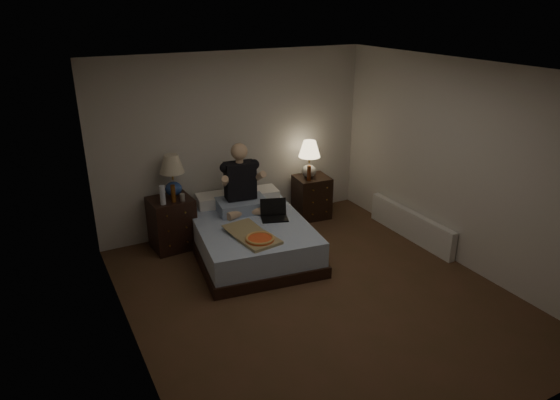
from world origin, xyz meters
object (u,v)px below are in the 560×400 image
lamp_right (309,159)px  lamp_left (173,175)px  bed (251,237)px  beer_bottle_left (173,194)px  nightstand_right (312,197)px  soda_can (182,197)px  water_bottle (163,195)px  person (241,178)px  beer_bottle_right (309,173)px  nightstand_left (172,223)px  radiator (411,225)px  pizza_box (260,239)px  laptop (274,211)px

lamp_right → lamp_left: bearing=178.3°
bed → beer_bottle_left: 1.15m
nightstand_right → soda_can: size_ratio=6.42×
lamp_left → water_bottle: bearing=-131.7°
lamp_right → person: bearing=-165.8°
beer_bottle_right → nightstand_left: bearing=177.2°
water_bottle → person: 1.04m
beer_bottle_left → soda_can: bearing=-12.4°
lamp_left → water_bottle: lamp_left is taller
nightstand_right → radiator: 1.54m
bed → beer_bottle_left: (-0.84, 0.52, 0.59)m
lamp_left → water_bottle: 0.35m
person → water_bottle: bearing=179.7°
beer_bottle_right → lamp_right: bearing=58.9°
bed → soda_can: size_ratio=18.38×
beer_bottle_right → person: bearing=-171.1°
person → nightstand_right: bearing=20.0°
person → beer_bottle_left: bearing=177.6°
lamp_right → pizza_box: 1.97m
beer_bottle_right → pizza_box: (-1.36, -1.15, -0.26)m
bed → person: (0.05, 0.37, 0.69)m
lamp_left → radiator: 3.32m
lamp_left → person: (0.81, -0.37, -0.06)m
beer_bottle_right → pizza_box: bearing=-139.7°
bed → nightstand_right: nightstand_right is taller
bed → pizza_box: (-0.15, -0.60, 0.27)m
nightstand_left → radiator: size_ratio=0.44×
nightstand_left → water_bottle: size_ratio=2.81×
nightstand_right → lamp_left: (-2.09, 0.08, 0.66)m
pizza_box → water_bottle: bearing=118.7°
soda_can → beer_bottle_left: beer_bottle_left is taller
radiator → lamp_left: bearing=154.9°
nightstand_right → laptop: (-1.02, -0.75, 0.26)m
water_bottle → person: (1.02, -0.14, 0.10)m
pizza_box → person: bearing=70.3°
beer_bottle_left → radiator: bearing=-21.0°
radiator → soda_can: bearing=158.7°
lamp_left → laptop: lamp_left is taller
bed → laptop: laptop is taller
beer_bottle_right → person: (-1.16, -0.18, 0.17)m
soda_can → beer_bottle_right: beer_bottle_right is taller
nightstand_right → lamp_left: lamp_left is taller
beer_bottle_left → person: bearing=-9.6°
bed → lamp_right: bearing=36.1°
bed → nightstand_left: 1.08m
pizza_box → nightstand_right: bearing=32.3°
laptop → radiator: bearing=2.4°
laptop → radiator: size_ratio=0.21×
water_bottle → laptop: bearing=-24.7°
laptop → pizza_box: 0.69m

